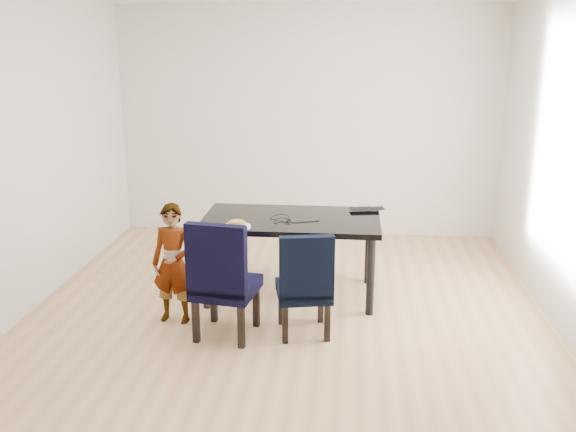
# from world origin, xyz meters

# --- Properties ---
(floor) EXTENTS (4.50, 5.00, 0.01)m
(floor) POSITION_xyz_m (0.00, 0.00, -0.01)
(floor) COLOR tan
(floor) RESTS_ON ground
(wall_back) EXTENTS (4.50, 0.01, 2.70)m
(wall_back) POSITION_xyz_m (0.00, 2.50, 1.35)
(wall_back) COLOR silver
(wall_back) RESTS_ON ground
(wall_front) EXTENTS (4.50, 0.01, 2.70)m
(wall_front) POSITION_xyz_m (0.00, -2.50, 1.35)
(wall_front) COLOR silver
(wall_front) RESTS_ON ground
(wall_left) EXTENTS (0.01, 5.00, 2.70)m
(wall_left) POSITION_xyz_m (-2.25, 0.00, 1.35)
(wall_left) COLOR white
(wall_left) RESTS_ON ground
(wall_right) EXTENTS (0.01, 5.00, 2.70)m
(wall_right) POSITION_xyz_m (2.25, 0.00, 1.35)
(wall_right) COLOR silver
(wall_right) RESTS_ON ground
(dining_table) EXTENTS (1.60, 0.90, 0.75)m
(dining_table) POSITION_xyz_m (0.00, 0.50, 0.38)
(dining_table) COLOR black
(dining_table) RESTS_ON floor
(chair_left) EXTENTS (0.54, 0.56, 0.99)m
(chair_left) POSITION_xyz_m (-0.44, -0.37, 0.49)
(chair_left) COLOR black
(chair_left) RESTS_ON floor
(chair_right) EXTENTS (0.50, 0.52, 0.88)m
(chair_right) POSITION_xyz_m (0.17, -0.28, 0.44)
(chair_right) COLOR black
(chair_right) RESTS_ON floor
(child) EXTENTS (0.40, 0.29, 1.02)m
(child) POSITION_xyz_m (-0.92, -0.16, 0.51)
(child) COLOR #FF3915
(child) RESTS_ON floor
(plate) EXTENTS (0.28, 0.28, 0.01)m
(plate) POSITION_xyz_m (-0.44, 0.15, 0.76)
(plate) COLOR white
(plate) RESTS_ON dining_table
(sandwich) EXTENTS (0.17, 0.13, 0.06)m
(sandwich) POSITION_xyz_m (-0.43, 0.14, 0.79)
(sandwich) COLOR #AF833E
(sandwich) RESTS_ON plate
(laptop) EXTENTS (0.36, 0.27, 0.03)m
(laptop) POSITION_xyz_m (0.68, 0.85, 0.76)
(laptop) COLOR black
(laptop) RESTS_ON dining_table
(cable_tangle) EXTENTS (0.17, 0.17, 0.01)m
(cable_tangle) POSITION_xyz_m (-0.06, 0.34, 0.75)
(cable_tangle) COLOR black
(cable_tangle) RESTS_ON dining_table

